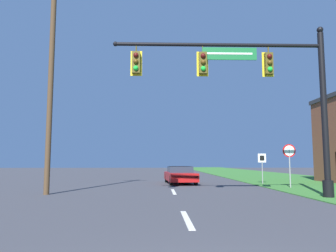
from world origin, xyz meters
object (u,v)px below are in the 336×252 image
signal_mast (265,89)px  stop_sign (289,156)px  car_ahead (180,175)px  utility_pole_near (51,78)px  route_sign_post (262,162)px

signal_mast → stop_sign: signal_mast is taller
car_ahead → utility_pole_near: 11.15m
car_ahead → utility_pole_near: (-6.71, -7.39, 4.96)m
stop_sign → route_sign_post: 3.37m
stop_sign → utility_pole_near: bearing=-165.4°
utility_pole_near → signal_mast: bearing=-10.5°
utility_pole_near → car_ahead: bearing=47.7°
car_ahead → route_sign_post: size_ratio=2.34×
signal_mast → utility_pole_near: 10.02m
car_ahead → utility_pole_near: size_ratio=0.44×
signal_mast → route_sign_post: 9.36m
route_sign_post → utility_pole_near: (-12.28, -6.65, 4.04)m
car_ahead → route_sign_post: route_sign_post is taller
car_ahead → route_sign_post: bearing=-7.6°
signal_mast → stop_sign: size_ratio=3.75×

